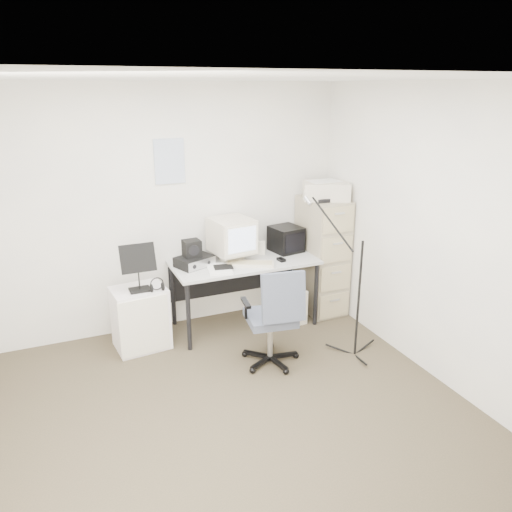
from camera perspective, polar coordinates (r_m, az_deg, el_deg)
name	(u,v)px	position (r m, az deg, el deg)	size (l,w,h in m)	color
floor	(239,415)	(4.13, -1.92, -17.72)	(3.60, 3.60, 0.01)	#393426
ceiling	(235,78)	(3.31, -2.42, 19.64)	(3.60, 3.60, 0.01)	white
wall_back	(174,210)	(5.18, -9.37, 5.17)	(3.60, 0.02, 2.50)	white
wall_front	(403,410)	(2.13, 16.41, -16.52)	(3.60, 0.02, 2.50)	white
wall_right	(437,237)	(4.46, 19.96, 2.06)	(0.02, 3.60, 2.50)	white
wall_calendar	(169,161)	(5.07, -9.87, 10.62)	(0.30, 0.02, 0.44)	white
filing_cabinet	(322,256)	(5.64, 7.52, 0.05)	(0.40, 0.60, 1.30)	gray
printer	(326,191)	(5.42, 8.02, 7.41)	(0.48, 0.33, 0.19)	beige
desk	(244,293)	(5.32, -1.33, -4.25)	(1.50, 0.70, 0.73)	#B0B0AD
crt_monitor	(232,239)	(5.17, -2.80, 1.92)	(0.39, 0.42, 0.44)	beige
crt_tv	(286,239)	(5.47, 3.45, 1.96)	(0.30, 0.32, 0.27)	black
desk_speaker	(262,248)	(5.38, 0.65, 0.96)	(0.07, 0.07, 0.14)	beige
keyboard	(250,264)	(5.05, -0.70, -0.91)	(0.49, 0.17, 0.03)	beige
mouse	(281,260)	(5.18, 2.90, -0.42)	(0.06, 0.10, 0.03)	black
radio_receiver	(194,261)	(5.06, -7.05, -0.59)	(0.35, 0.25, 0.10)	black
radio_speaker	(192,248)	(5.03, -7.35, 0.89)	(0.17, 0.15, 0.17)	black
papers	(220,269)	(4.94, -4.19, -1.48)	(0.23, 0.31, 0.02)	white
pc_tower	(291,302)	(5.53, 3.99, -5.32)	(0.18, 0.41, 0.38)	beige
office_chair	(270,316)	(4.56, 1.66, -6.84)	(0.55, 0.55, 0.95)	#4F5663
side_cart	(140,318)	(5.03, -13.07, -6.90)	(0.50, 0.40, 0.62)	white
music_stand	(138,267)	(4.78, -13.34, -1.23)	(0.32, 0.17, 0.47)	black
headphones	(157,286)	(4.80, -11.24, -3.42)	(0.14, 0.14, 0.03)	black
mic_stand	(360,282)	(4.68, 11.79, -2.92)	(0.02, 0.02, 1.50)	black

